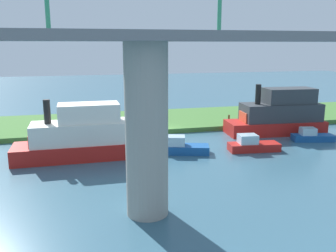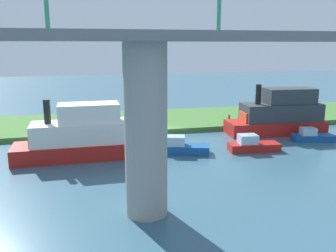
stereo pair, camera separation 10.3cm
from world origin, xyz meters
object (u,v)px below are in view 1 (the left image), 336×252
(pontoon_yellow, at_px, (252,145))
(mooring_post, at_px, (229,119))
(houseboat_blue, at_px, (78,136))
(person_on_bank, at_px, (119,119))
(skiff_small, at_px, (181,147))
(motorboat_white, at_px, (312,136))
(riverboat_paddlewheel, at_px, (279,115))
(bridge_pylon, at_px, (147,132))

(pontoon_yellow, bearing_deg, mooring_post, -100.92)
(houseboat_blue, bearing_deg, person_on_bank, -115.34)
(houseboat_blue, relative_size, skiff_small, 2.01)
(motorboat_white, relative_size, skiff_small, 0.86)
(mooring_post, xyz_separation_m, motorboat_white, (-5.41, 7.67, -0.49))
(person_on_bank, relative_size, skiff_small, 0.29)
(pontoon_yellow, relative_size, skiff_small, 0.95)
(person_on_bank, bearing_deg, riverboat_paddlewheel, 161.06)
(person_on_bank, xyz_separation_m, skiff_small, (-4.13, 10.12, -0.66))
(pontoon_yellow, bearing_deg, riverboat_paddlewheel, -136.48)
(bridge_pylon, distance_m, mooring_post, 23.64)
(pontoon_yellow, xyz_separation_m, motorboat_white, (-7.22, -1.74, -0.06))
(mooring_post, height_order, riverboat_paddlewheel, riverboat_paddlewheel)
(mooring_post, xyz_separation_m, riverboat_paddlewheel, (-3.87, 4.01, 0.98))
(bridge_pylon, relative_size, riverboat_paddlewheel, 0.89)
(houseboat_blue, height_order, motorboat_white, houseboat_blue)
(bridge_pylon, height_order, pontoon_yellow, bridge_pylon)
(bridge_pylon, bearing_deg, skiff_small, -115.03)
(mooring_post, bearing_deg, person_on_bank, -7.15)
(bridge_pylon, bearing_deg, riverboat_paddlewheel, -138.19)
(person_on_bank, bearing_deg, mooring_post, 172.85)
(mooring_post, relative_size, skiff_small, 0.19)
(motorboat_white, bearing_deg, person_on_bank, -27.48)
(houseboat_blue, relative_size, riverboat_paddlewheel, 0.93)
(riverboat_paddlewheel, bearing_deg, houseboat_blue, 10.46)
(person_on_bank, distance_m, houseboat_blue, 10.38)
(mooring_post, distance_m, pontoon_yellow, 9.59)
(houseboat_blue, xyz_separation_m, skiff_small, (-8.56, 0.75, -1.30))
(person_on_bank, bearing_deg, skiff_small, 112.19)
(mooring_post, bearing_deg, motorboat_white, 125.16)
(pontoon_yellow, bearing_deg, motorboat_white, -166.48)
(bridge_pylon, xyz_separation_m, motorboat_white, (-18.59, -11.59, -4.22))
(bridge_pylon, bearing_deg, houseboat_blue, -72.70)
(pontoon_yellow, height_order, skiff_small, skiff_small)
(riverboat_paddlewheel, distance_m, motorboat_white, 4.24)
(bridge_pylon, height_order, houseboat_blue, bridge_pylon)
(riverboat_paddlewheel, height_order, motorboat_white, riverboat_paddlewheel)
(pontoon_yellow, relative_size, riverboat_paddlewheel, 0.44)
(mooring_post, xyz_separation_m, houseboat_blue, (16.75, 7.82, 0.88))
(person_on_bank, bearing_deg, bridge_pylon, 87.61)
(houseboat_blue, height_order, riverboat_paddlewheel, riverboat_paddlewheel)
(motorboat_white, bearing_deg, bridge_pylon, 31.94)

